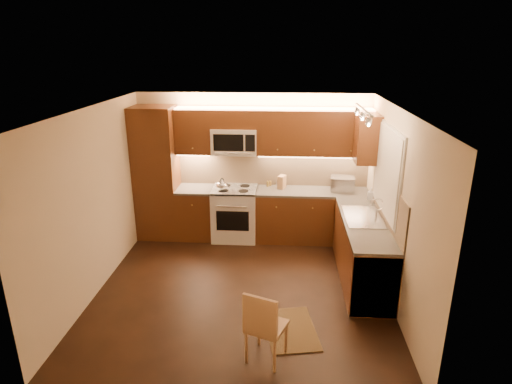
# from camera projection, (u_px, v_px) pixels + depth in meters

# --- Properties ---
(floor) EXTENTS (4.00, 4.00, 0.01)m
(floor) POSITION_uv_depth(u_px,v_px,m) (243.00, 288.00, 6.06)
(floor) COLOR black
(floor) RESTS_ON ground
(ceiling) EXTENTS (4.00, 4.00, 0.01)m
(ceiling) POSITION_uv_depth(u_px,v_px,m) (241.00, 110.00, 5.24)
(ceiling) COLOR beige
(ceiling) RESTS_ON ground
(wall_back) EXTENTS (4.00, 0.01, 2.50)m
(wall_back) POSITION_uv_depth(u_px,v_px,m) (253.00, 165.00, 7.54)
(wall_back) COLOR #C4B08F
(wall_back) RESTS_ON ground
(wall_front) EXTENTS (4.00, 0.01, 2.50)m
(wall_front) POSITION_uv_depth(u_px,v_px,m) (219.00, 286.00, 3.76)
(wall_front) COLOR #C4B08F
(wall_front) RESTS_ON ground
(wall_left) EXTENTS (0.01, 4.00, 2.50)m
(wall_left) POSITION_uv_depth(u_px,v_px,m) (95.00, 202.00, 5.78)
(wall_left) COLOR #C4B08F
(wall_left) RESTS_ON ground
(wall_right) EXTENTS (0.01, 4.00, 2.50)m
(wall_right) POSITION_uv_depth(u_px,v_px,m) (396.00, 209.00, 5.52)
(wall_right) COLOR #C4B08F
(wall_right) RESTS_ON ground
(pantry) EXTENTS (0.70, 0.60, 2.30)m
(pantry) POSITION_uv_depth(u_px,v_px,m) (157.00, 174.00, 7.39)
(pantry) COLOR #47260F
(pantry) RESTS_ON floor
(base_cab_back_left) EXTENTS (0.62, 0.60, 0.86)m
(base_cab_back_left) POSITION_uv_depth(u_px,v_px,m) (196.00, 213.00, 7.58)
(base_cab_back_left) COLOR #47260F
(base_cab_back_left) RESTS_ON floor
(counter_back_left) EXTENTS (0.62, 0.60, 0.04)m
(counter_back_left) POSITION_uv_depth(u_px,v_px,m) (195.00, 189.00, 7.44)
(counter_back_left) COLOR #3E3C38
(counter_back_left) RESTS_ON base_cab_back_left
(base_cab_back_right) EXTENTS (1.92, 0.60, 0.86)m
(base_cab_back_right) POSITION_uv_depth(u_px,v_px,m) (311.00, 216.00, 7.45)
(base_cab_back_right) COLOR #47260F
(base_cab_back_right) RESTS_ON floor
(counter_back_right) EXTENTS (1.92, 0.60, 0.04)m
(counter_back_right) POSITION_uv_depth(u_px,v_px,m) (313.00, 192.00, 7.31)
(counter_back_right) COLOR #3E3C38
(counter_back_right) RESTS_ON base_cab_back_right
(base_cab_right) EXTENTS (0.60, 2.00, 0.86)m
(base_cab_right) POSITION_uv_depth(u_px,v_px,m) (362.00, 251.00, 6.18)
(base_cab_right) COLOR #47260F
(base_cab_right) RESTS_ON floor
(counter_right) EXTENTS (0.60, 2.00, 0.04)m
(counter_right) POSITION_uv_depth(u_px,v_px,m) (365.00, 223.00, 6.04)
(counter_right) COLOR #3E3C38
(counter_right) RESTS_ON base_cab_right
(dishwasher) EXTENTS (0.58, 0.60, 0.84)m
(dishwasher) POSITION_uv_depth(u_px,v_px,m) (371.00, 276.00, 5.52)
(dishwasher) COLOR silver
(dishwasher) RESTS_ON floor
(backsplash_back) EXTENTS (3.30, 0.02, 0.60)m
(backsplash_back) POSITION_uv_depth(u_px,v_px,m) (273.00, 168.00, 7.52)
(backsplash_back) COLOR tan
(backsplash_back) RESTS_ON wall_back
(backsplash_right) EXTENTS (0.02, 2.00, 0.60)m
(backsplash_right) POSITION_uv_depth(u_px,v_px,m) (388.00, 202.00, 5.91)
(backsplash_right) COLOR tan
(backsplash_right) RESTS_ON wall_right
(upper_cab_back_left) EXTENTS (0.62, 0.35, 0.75)m
(upper_cab_back_left) POSITION_uv_depth(u_px,v_px,m) (194.00, 131.00, 7.23)
(upper_cab_back_left) COLOR #47260F
(upper_cab_back_left) RESTS_ON wall_back
(upper_cab_back_right) EXTENTS (1.92, 0.35, 0.75)m
(upper_cab_back_right) POSITION_uv_depth(u_px,v_px,m) (315.00, 133.00, 7.10)
(upper_cab_back_right) COLOR #47260F
(upper_cab_back_right) RESTS_ON wall_back
(upper_cab_bridge) EXTENTS (0.76, 0.35, 0.31)m
(upper_cab_bridge) POSITION_uv_depth(u_px,v_px,m) (234.00, 119.00, 7.12)
(upper_cab_bridge) COLOR #47260F
(upper_cab_bridge) RESTS_ON wall_back
(upper_cab_right_corner) EXTENTS (0.35, 0.50, 0.75)m
(upper_cab_right_corner) POSITION_uv_depth(u_px,v_px,m) (367.00, 139.00, 6.65)
(upper_cab_right_corner) COLOR #47260F
(upper_cab_right_corner) RESTS_ON wall_right
(stove) EXTENTS (0.76, 0.65, 0.92)m
(stove) POSITION_uv_depth(u_px,v_px,m) (235.00, 213.00, 7.51)
(stove) COLOR silver
(stove) RESTS_ON floor
(microwave) EXTENTS (0.76, 0.38, 0.44)m
(microwave) POSITION_uv_depth(u_px,v_px,m) (235.00, 141.00, 7.22)
(microwave) COLOR silver
(microwave) RESTS_ON wall_back
(window_frame) EXTENTS (0.03, 1.44, 1.24)m
(window_frame) POSITION_uv_depth(u_px,v_px,m) (388.00, 171.00, 5.93)
(window_frame) COLOR silver
(window_frame) RESTS_ON wall_right
(window_blinds) EXTENTS (0.02, 1.36, 1.16)m
(window_blinds) POSITION_uv_depth(u_px,v_px,m) (387.00, 171.00, 5.93)
(window_blinds) COLOR silver
(window_blinds) RESTS_ON wall_right
(sink) EXTENTS (0.52, 0.86, 0.15)m
(sink) POSITION_uv_depth(u_px,v_px,m) (364.00, 213.00, 6.15)
(sink) COLOR silver
(sink) RESTS_ON counter_right
(faucet) EXTENTS (0.20, 0.04, 0.30)m
(faucet) POSITION_uv_depth(u_px,v_px,m) (377.00, 208.00, 6.11)
(faucet) COLOR silver
(faucet) RESTS_ON counter_right
(track_light_bar) EXTENTS (0.04, 1.20, 0.03)m
(track_light_bar) POSITION_uv_depth(u_px,v_px,m) (363.00, 110.00, 5.53)
(track_light_bar) COLOR silver
(track_light_bar) RESTS_ON ceiling
(kettle) EXTENTS (0.25, 0.25, 0.22)m
(kettle) POSITION_uv_depth(u_px,v_px,m) (222.00, 184.00, 7.21)
(kettle) COLOR silver
(kettle) RESTS_ON stove
(toaster_oven) EXTENTS (0.42, 0.33, 0.24)m
(toaster_oven) POSITION_uv_depth(u_px,v_px,m) (342.00, 184.00, 7.28)
(toaster_oven) COLOR silver
(toaster_oven) RESTS_ON counter_back_right
(knife_block) EXTENTS (0.16, 0.19, 0.23)m
(knife_block) POSITION_uv_depth(u_px,v_px,m) (282.00, 182.00, 7.39)
(knife_block) COLOR #B0774F
(knife_block) RESTS_ON counter_back_right
(spice_jar_a) EXTENTS (0.05, 0.05, 0.10)m
(spice_jar_a) POSITION_uv_depth(u_px,v_px,m) (280.00, 185.00, 7.45)
(spice_jar_a) COLOR silver
(spice_jar_a) RESTS_ON counter_back_right
(spice_jar_b) EXTENTS (0.05, 0.05, 0.10)m
(spice_jar_b) POSITION_uv_depth(u_px,v_px,m) (268.00, 184.00, 7.50)
(spice_jar_b) COLOR brown
(spice_jar_b) RESTS_ON counter_back_right
(spice_jar_c) EXTENTS (0.06, 0.06, 0.08)m
(spice_jar_c) POSITION_uv_depth(u_px,v_px,m) (277.00, 183.00, 7.55)
(spice_jar_c) COLOR silver
(spice_jar_c) RESTS_ON counter_back_right
(spice_jar_d) EXTENTS (0.05, 0.05, 0.09)m
(spice_jar_d) POSITION_uv_depth(u_px,v_px,m) (270.00, 183.00, 7.55)
(spice_jar_d) COLOR olive
(spice_jar_d) RESTS_ON counter_back_right
(soap_bottle) EXTENTS (0.12, 0.12, 0.20)m
(soap_bottle) POSITION_uv_depth(u_px,v_px,m) (371.00, 194.00, 6.86)
(soap_bottle) COLOR white
(soap_bottle) RESTS_ON counter_right
(rug) EXTENTS (0.72, 0.95, 0.01)m
(rug) POSITION_uv_depth(u_px,v_px,m) (291.00, 329.00, 5.16)
(rug) COLOR black
(rug) RESTS_ON floor
(dining_chair) EXTENTS (0.49, 0.49, 0.86)m
(dining_chair) POSITION_uv_depth(u_px,v_px,m) (267.00, 324.00, 4.56)
(dining_chair) COLOR #B0774F
(dining_chair) RESTS_ON floor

